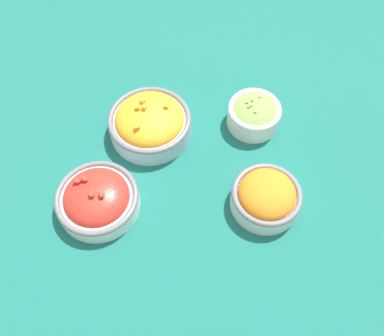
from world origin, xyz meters
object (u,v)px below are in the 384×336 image
at_px(bowl_lettuce, 254,113).
at_px(bowl_carrots, 266,196).
at_px(bowl_squash, 150,122).
at_px(bowl_cherry_tomatoes, 97,199).

relative_size(bowl_lettuce, bowl_carrots, 0.84).
height_order(bowl_carrots, bowl_squash, bowl_squash).
bearing_deg(bowl_lettuce, bowl_squash, -6.52).
distance_m(bowl_carrots, bowl_squash, 0.30).
bearing_deg(bowl_lettuce, bowl_cherry_tomatoes, 19.90).
height_order(bowl_lettuce, bowl_squash, bowl_squash).
distance_m(bowl_lettuce, bowl_carrots, 0.20).
xyz_separation_m(bowl_lettuce, bowl_carrots, (0.04, 0.20, -0.00)).
bearing_deg(bowl_carrots, bowl_squash, -49.82).
distance_m(bowl_carrots, bowl_cherry_tomatoes, 0.33).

